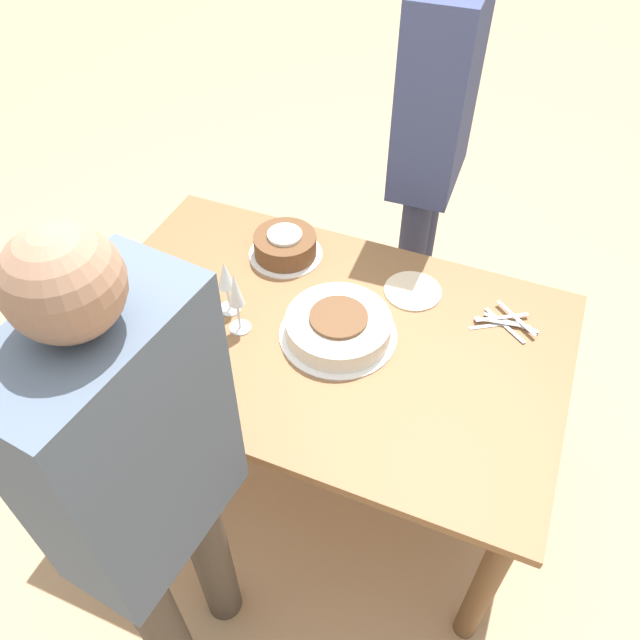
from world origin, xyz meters
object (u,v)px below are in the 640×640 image
cake_front_chocolate (285,245)px  person_cutting (434,128)px  wine_glass_far (190,315)px  wine_glass_near (236,293)px  person_watching (143,480)px  wine_glass_extra (226,278)px  cake_center_white (338,326)px

cake_front_chocolate → person_cutting: size_ratio=0.15×
person_cutting → wine_glass_far: bearing=-24.8°
wine_glass_near → person_cutting: 0.96m
wine_glass_far → person_watching: person_watching is taller
cake_front_chocolate → person_watching: (-0.15, 1.01, 0.19)m
person_watching → wine_glass_extra: bearing=22.4°
wine_glass_extra → wine_glass_far: bearing=83.5°
person_watching → cake_center_white: bearing=-5.3°
wine_glass_near → person_watching: bearing=101.7°
cake_front_chocolate → wine_glass_extra: size_ratio=1.31×
wine_glass_far → wine_glass_near: bearing=-127.7°
wine_glass_extra → person_cutting: 0.94m
cake_front_chocolate → wine_glass_near: 0.38m
wine_glass_far → cake_center_white: bearing=-151.7°
wine_glass_near → person_watching: person_watching is taller
cake_center_white → cake_front_chocolate: 0.41m
cake_front_chocolate → wine_glass_near: size_ratio=1.15×
wine_glass_extra → wine_glass_near: bearing=138.0°
cake_center_white → wine_glass_near: (0.29, 0.09, 0.11)m
wine_glass_near → person_cutting: person_cutting is taller
cake_center_white → person_cutting: (-0.04, -0.81, 0.24)m
wine_glass_extra → person_cutting: size_ratio=0.12×
cake_center_white → wine_glass_extra: bearing=4.5°
wine_glass_far → wine_glass_extra: 0.17m
cake_center_white → person_watching: 0.78m
cake_center_white → cake_front_chocolate: size_ratio=1.41×
wine_glass_far → person_cutting: size_ratio=0.12×
wine_glass_near → wine_glass_far: (0.09, 0.11, -0.02)m
wine_glass_far → person_watching: size_ratio=0.13×
wine_glass_extra → person_cutting: person_cutting is taller
wine_glass_extra → person_cutting: bearing=-115.3°
cake_center_white → wine_glass_extra: size_ratio=1.84×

